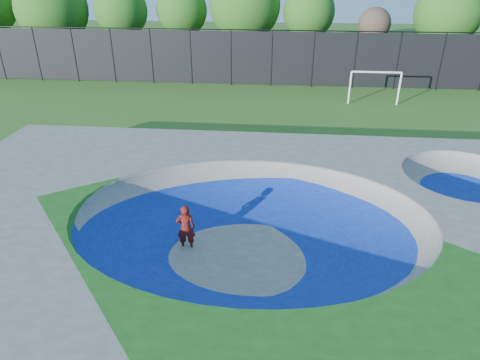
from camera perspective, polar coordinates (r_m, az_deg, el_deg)
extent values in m
plane|color=#305C19|center=(13.77, 1.39, -9.87)|extent=(120.00, 120.00, 0.00)
cube|color=gray|center=(13.33, 1.43, -7.29)|extent=(22.00, 14.00, 1.50)
imported|color=#AA1B0D|center=(13.65, -7.24, -6.35)|extent=(0.64, 0.47, 1.61)
cube|color=black|center=(14.09, -7.06, -9.00)|extent=(0.80, 0.31, 0.05)
cylinder|color=white|center=(29.23, 14.44, 11.83)|extent=(0.12, 0.12, 2.08)
cylinder|color=white|center=(29.87, 20.46, 11.31)|extent=(0.12, 0.12, 2.08)
cylinder|color=white|center=(29.28, 17.77, 13.54)|extent=(3.12, 0.12, 0.12)
cylinder|color=black|center=(39.18, -29.33, 14.48)|extent=(0.09, 0.09, 4.00)
cylinder|color=black|center=(37.60, -25.41, 14.90)|extent=(0.09, 0.09, 4.00)
cylinder|color=black|center=(36.20, -21.16, 15.27)|extent=(0.09, 0.09, 4.00)
cylinder|color=black|center=(35.00, -16.58, 15.59)|extent=(0.09, 0.09, 4.00)
cylinder|color=black|center=(34.03, -11.69, 15.82)|extent=(0.09, 0.09, 4.00)
cylinder|color=black|center=(33.29, -6.54, 15.95)|extent=(0.09, 0.09, 4.00)
cylinder|color=black|center=(32.82, -1.20, 15.95)|extent=(0.09, 0.09, 4.00)
cylinder|color=black|center=(32.62, 4.25, 15.82)|extent=(0.09, 0.09, 4.00)
cylinder|color=black|center=(32.69, 9.71, 15.55)|extent=(0.09, 0.09, 4.00)
cylinder|color=black|center=(33.03, 15.08, 15.15)|extent=(0.09, 0.09, 4.00)
cylinder|color=black|center=(33.64, 20.28, 14.64)|extent=(0.09, 0.09, 4.00)
cylinder|color=black|center=(34.50, 25.24, 14.05)|extent=(0.09, 0.09, 4.00)
cube|color=black|center=(32.62, 4.25, 15.82)|extent=(48.00, 0.03, 3.80)
cylinder|color=black|center=(32.29, 4.38, 19.30)|extent=(48.00, 0.08, 0.08)
cylinder|color=#3F2C1F|center=(41.39, -22.87, 15.35)|extent=(0.44, 0.44, 2.73)
sphere|color=#245B18|center=(40.95, -23.80, 20.17)|extent=(5.82, 5.82, 5.82)
cylinder|color=#3F2C1F|center=(39.72, -15.02, 16.38)|extent=(0.44, 0.44, 3.13)
sphere|color=#245B18|center=(39.31, -15.61, 20.95)|extent=(4.35, 4.35, 4.35)
cylinder|color=#3F2C1F|center=(39.44, -7.45, 16.95)|extent=(0.44, 0.44, 3.11)
sphere|color=#245B18|center=(39.03, -7.74, 21.49)|extent=(4.23, 4.23, 4.23)
cylinder|color=#3F2C1F|center=(38.22, 0.63, 16.77)|extent=(0.44, 0.44, 3.02)
sphere|color=#245B18|center=(37.75, 0.66, 22.28)|extent=(5.79, 5.79, 5.79)
cylinder|color=#3F2C1F|center=(37.42, 8.81, 16.42)|extent=(0.44, 0.44, 3.23)
sphere|color=#245B18|center=(36.99, 9.18, 21.22)|extent=(4.10, 4.10, 4.10)
cylinder|color=#3F2C1F|center=(39.05, 16.99, 15.68)|extent=(0.44, 0.44, 2.75)
sphere|color=#4F3F32|center=(38.70, 17.50, 19.26)|extent=(2.60, 2.60, 2.60)
cylinder|color=#3F2C1F|center=(40.67, 25.04, 14.79)|extent=(0.44, 0.44, 2.73)
sphere|color=#245B18|center=(40.24, 26.00, 19.37)|extent=(5.23, 5.23, 5.23)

